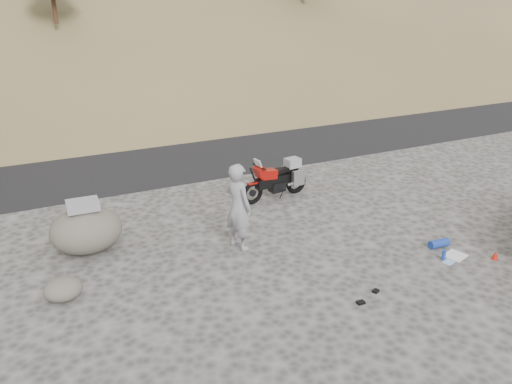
% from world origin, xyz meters
% --- Properties ---
extents(ground, '(140.00, 140.00, 0.00)m').
position_xyz_m(ground, '(0.00, 0.00, 0.00)').
color(ground, '#3D3B38').
rests_on(ground, ground).
extents(road, '(120.00, 7.00, 0.05)m').
position_xyz_m(road, '(0.00, 9.00, 0.00)').
color(road, black).
rests_on(road, ground).
extents(motorcycle, '(2.12, 0.78, 1.26)m').
position_xyz_m(motorcycle, '(0.24, 3.41, 0.54)').
color(motorcycle, black).
rests_on(motorcycle, ground).
extents(man, '(0.69, 0.84, 1.98)m').
position_xyz_m(man, '(-1.93, 1.21, 0.00)').
color(man, gray).
rests_on(man, ground).
extents(boulder, '(1.81, 1.64, 1.18)m').
position_xyz_m(boulder, '(-5.00, 2.51, 0.52)').
color(boulder, '#545048').
rests_on(boulder, ground).
extents(small_rock, '(0.88, 0.84, 0.42)m').
position_xyz_m(small_rock, '(-5.70, 0.76, 0.21)').
color(small_rock, '#545048').
rests_on(small_rock, ground).
extents(gear_white_cloth, '(0.54, 0.51, 0.01)m').
position_xyz_m(gear_white_cloth, '(2.15, -1.22, 0.01)').
color(gear_white_cloth, white).
rests_on(gear_white_cloth, ground).
extents(gear_blue_mat, '(0.49, 0.22, 0.19)m').
position_xyz_m(gear_blue_mat, '(2.12, -0.77, 0.10)').
color(gear_blue_mat, '#193899').
rests_on(gear_blue_mat, ground).
extents(gear_bottle, '(0.10, 0.10, 0.22)m').
position_xyz_m(gear_bottle, '(1.79, -1.23, 0.11)').
color(gear_bottle, '#193899').
rests_on(gear_bottle, ground).
extents(gear_funnel, '(0.16, 0.16, 0.19)m').
position_xyz_m(gear_funnel, '(2.80, -1.70, 0.10)').
color(gear_funnel, red).
rests_on(gear_funnel, ground).
extents(gear_glove_a, '(0.16, 0.11, 0.04)m').
position_xyz_m(gear_glove_a, '(-0.80, -1.79, 0.02)').
color(gear_glove_a, black).
rests_on(gear_glove_a, ground).
extents(gear_glove_b, '(0.16, 0.14, 0.04)m').
position_xyz_m(gear_glove_b, '(-0.31, -1.60, 0.02)').
color(gear_glove_b, black).
rests_on(gear_glove_b, ground).
extents(gear_blue_cloth, '(0.30, 0.25, 0.01)m').
position_xyz_m(gear_blue_cloth, '(1.81, -1.37, 0.01)').
color(gear_blue_cloth, '#93BBE4').
rests_on(gear_blue_cloth, ground).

